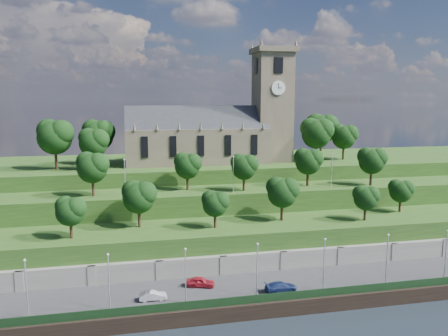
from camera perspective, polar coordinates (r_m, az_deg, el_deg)
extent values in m
plane|color=black|center=(63.39, 6.77, -18.77)|extent=(320.00, 320.00, 0.00)
cube|color=#2D2D30|center=(68.07, 5.13, -15.77)|extent=(160.00, 12.00, 2.00)
cube|color=black|center=(62.84, 6.81, -17.90)|extent=(160.00, 0.50, 2.20)
cube|color=#173418|center=(62.74, 6.64, -16.42)|extent=(160.00, 0.10, 1.20)
cube|color=slate|center=(72.77, 3.74, -12.78)|extent=(160.00, 2.00, 5.00)
cube|color=slate|center=(71.65, -25.08, -14.00)|extent=(1.20, 0.60, 5.00)
cube|color=slate|center=(70.00, -16.85, -14.07)|extent=(1.20, 0.60, 5.00)
cube|color=slate|center=(69.77, -8.40, -13.85)|extent=(1.20, 0.60, 5.00)
cube|color=slate|center=(70.95, -0.09, -13.35)|extent=(1.20, 0.60, 5.00)
cube|color=slate|center=(73.49, 7.76, -12.63)|extent=(1.20, 0.60, 5.00)
cube|color=slate|center=(77.24, 14.92, -11.76)|extent=(1.20, 0.60, 5.00)
cube|color=slate|center=(82.06, 21.29, -10.84)|extent=(1.20, 0.60, 5.00)
cube|color=slate|center=(87.75, 26.86, -9.92)|extent=(1.20, 0.60, 5.00)
cube|color=#234416|center=(77.68, 2.55, -10.17)|extent=(160.00, 12.00, 8.00)
cube|color=#234416|center=(87.30, 0.76, -6.62)|extent=(160.00, 10.00, 12.00)
cube|color=#234416|center=(106.97, -1.69, -2.89)|extent=(160.00, 32.00, 15.00)
cube|color=brown|center=(100.66, -3.56, 2.98)|extent=(32.00, 12.00, 8.00)
cube|color=#24262B|center=(100.33, -3.58, 5.25)|extent=(32.00, 10.18, 10.18)
cone|color=brown|center=(93.25, -11.63, 5.36)|extent=(0.70, 0.70, 1.80)
cone|color=brown|center=(93.39, -8.76, 5.45)|extent=(0.70, 0.70, 1.80)
cone|color=brown|center=(93.75, -5.90, 5.51)|extent=(0.70, 0.70, 1.80)
cone|color=brown|center=(94.35, -3.06, 5.57)|extent=(0.70, 0.70, 1.80)
cone|color=brown|center=(95.17, -0.27, 5.61)|extent=(0.70, 0.70, 1.80)
cone|color=brown|center=(96.21, 2.47, 5.64)|extent=(0.70, 0.70, 1.80)
cone|color=brown|center=(97.46, 5.14, 5.65)|extent=(0.70, 0.70, 1.80)
cube|color=black|center=(93.56, -10.32, 2.71)|extent=(1.40, 0.25, 4.50)
cube|color=black|center=(93.91, -6.66, 2.81)|extent=(1.40, 0.25, 4.50)
cube|color=black|center=(94.63, -3.03, 2.91)|extent=(1.40, 0.25, 4.50)
cube|color=black|center=(95.72, 0.52, 2.99)|extent=(1.40, 0.25, 4.50)
cube|color=black|center=(97.17, 3.99, 3.06)|extent=(1.40, 0.25, 4.50)
cube|color=brown|center=(104.25, 6.32, 7.83)|extent=(8.00, 8.00, 25.00)
cube|color=brown|center=(104.83, 6.45, 15.00)|extent=(9.20, 9.20, 1.20)
cone|color=brown|center=(100.00, 4.94, 16.02)|extent=(0.80, 0.80, 1.60)
cone|color=brown|center=(107.63, 3.67, 15.52)|extent=(0.80, 0.80, 1.60)
cone|color=brown|center=(102.55, 9.39, 15.75)|extent=(0.80, 0.80, 1.60)
cone|color=brown|center=(110.01, 7.84, 15.31)|extent=(0.80, 0.80, 1.60)
cube|color=black|center=(100.65, 7.16, 13.19)|extent=(2.00, 0.25, 3.50)
cube|color=black|center=(108.39, 5.73, 12.90)|extent=(2.00, 0.25, 3.50)
cube|color=black|center=(103.32, 4.21, 13.12)|extent=(0.25, 2.00, 3.50)
cube|color=black|center=(105.84, 8.57, 12.94)|extent=(0.25, 2.00, 3.50)
cylinder|color=white|center=(100.36, 7.11, 10.34)|extent=(3.20, 0.30, 3.20)
cylinder|color=white|center=(105.62, 8.53, 10.24)|extent=(0.30, 3.20, 3.20)
cube|color=black|center=(100.20, 7.15, 10.63)|extent=(0.12, 0.05, 1.10)
cube|color=black|center=(100.32, 7.36, 10.34)|extent=(0.80, 0.05, 0.12)
cylinder|color=black|center=(72.59, -19.33, -7.55)|extent=(0.49, 0.49, 2.87)
sphere|color=black|center=(71.88, -19.45, -5.42)|extent=(4.47, 4.47, 4.47)
sphere|color=black|center=(71.17, -18.81, -4.98)|extent=(3.35, 3.35, 3.35)
sphere|color=black|center=(72.32, -20.04, -4.64)|extent=(3.13, 3.13, 3.13)
cylinder|color=black|center=(75.69, -11.01, -6.30)|extent=(0.51, 0.51, 3.47)
sphere|color=black|center=(74.89, -11.09, -3.82)|extent=(5.40, 5.40, 5.40)
sphere|color=black|center=(74.21, -10.27, -3.28)|extent=(4.05, 4.05, 4.05)
sphere|color=black|center=(75.32, -11.84, -2.93)|extent=(3.78, 3.78, 3.78)
cylinder|color=black|center=(74.06, -1.17, -6.76)|extent=(0.48, 0.48, 2.75)
sphere|color=black|center=(73.39, -1.18, -4.76)|extent=(4.28, 4.28, 4.28)
sphere|color=black|center=(72.99, -0.46, -4.32)|extent=(3.21, 3.21, 3.21)
sphere|color=black|center=(73.57, -1.83, -4.05)|extent=(2.99, 2.99, 2.99)
cylinder|color=black|center=(79.01, 7.57, -5.60)|extent=(0.51, 0.51, 3.39)
sphere|color=black|center=(78.26, 7.62, -3.27)|extent=(5.27, 5.27, 5.27)
sphere|color=black|center=(77.96, 8.49, -2.75)|extent=(3.95, 3.95, 3.95)
sphere|color=black|center=(78.36, 6.84, -2.46)|extent=(3.69, 3.69, 3.69)
cylinder|color=black|center=(82.42, 17.93, -5.59)|extent=(0.48, 0.48, 2.72)
sphere|color=black|center=(81.82, 18.02, -3.80)|extent=(4.24, 4.24, 4.24)
sphere|color=black|center=(81.76, 18.70, -3.39)|extent=(3.18, 3.18, 3.18)
sphere|color=black|center=(81.74, 17.41, -3.18)|extent=(2.96, 2.96, 2.96)
cylinder|color=black|center=(90.72, 21.99, -4.49)|extent=(0.48, 0.48, 2.73)
sphere|color=black|center=(90.18, 22.09, -2.86)|extent=(4.24, 4.24, 4.24)
sphere|color=black|center=(90.19, 22.71, -2.49)|extent=(3.18, 3.18, 3.18)
sphere|color=black|center=(90.04, 21.54, -2.30)|extent=(2.97, 2.97, 2.97)
cylinder|color=black|center=(82.92, -16.73, -2.33)|extent=(0.52, 0.52, 3.50)
sphere|color=black|center=(82.35, -16.84, -0.02)|extent=(5.45, 5.45, 5.45)
sphere|color=black|center=(81.60, -16.13, 0.51)|extent=(4.08, 4.08, 4.08)
sphere|color=black|center=(82.95, -17.49, 0.77)|extent=(3.81, 3.81, 3.81)
cylinder|color=black|center=(85.18, -4.79, -1.81)|extent=(0.50, 0.50, 3.15)
sphere|color=black|center=(84.67, -4.81, 0.22)|extent=(4.90, 4.90, 4.90)
sphere|color=black|center=(84.20, -4.12, 0.68)|extent=(3.68, 3.68, 3.68)
sphere|color=black|center=(85.03, -5.45, 0.91)|extent=(3.43, 3.43, 3.43)
cylinder|color=black|center=(84.21, 2.61, -1.93)|extent=(0.50, 0.50, 3.10)
sphere|color=black|center=(83.70, 2.62, 0.08)|extent=(4.82, 4.82, 4.82)
sphere|color=black|center=(83.38, 3.35, 0.54)|extent=(3.61, 3.61, 3.61)
sphere|color=black|center=(83.93, 1.97, 0.77)|extent=(3.37, 3.37, 3.37)
cylinder|color=black|center=(90.45, 10.87, -1.25)|extent=(0.51, 0.51, 3.33)
sphere|color=black|center=(89.95, 10.93, 0.76)|extent=(5.18, 5.18, 5.18)
sphere|color=black|center=(89.78, 11.68, 1.23)|extent=(3.88, 3.88, 3.88)
sphere|color=black|center=(90.06, 10.26, 1.46)|extent=(3.62, 3.62, 3.62)
cylinder|color=black|center=(94.46, 18.63, -1.12)|extent=(0.51, 0.51, 3.37)
sphere|color=black|center=(93.98, 18.73, 0.83)|extent=(5.24, 5.24, 5.24)
sphere|color=black|center=(93.97, 19.47, 1.27)|extent=(3.93, 3.93, 3.93)
sphere|color=black|center=(93.95, 18.08, 1.50)|extent=(3.67, 3.67, 3.67)
cylinder|color=black|center=(97.16, -21.10, 1.15)|extent=(0.56, 0.56, 4.53)
sphere|color=black|center=(96.71, -21.24, 3.72)|extent=(7.04, 7.04, 7.04)
sphere|color=black|center=(95.72, -20.51, 4.35)|extent=(5.28, 5.28, 5.28)
sphere|color=black|center=(97.69, -21.92, 4.56)|extent=(4.93, 4.93, 4.93)
cylinder|color=black|center=(102.12, -16.04, 1.70)|extent=(0.55, 0.55, 4.34)
sphere|color=black|center=(101.70, -16.14, 4.05)|extent=(6.76, 6.76, 6.76)
sphere|color=black|center=(100.86, -15.42, 4.62)|extent=(5.07, 5.07, 5.07)
sphere|color=black|center=(102.54, -16.80, 4.81)|extent=(4.73, 4.73, 4.73)
cylinder|color=black|center=(94.28, -16.61, 0.91)|extent=(0.53, 0.53, 3.73)
sphere|color=black|center=(93.87, -16.70, 3.09)|extent=(5.80, 5.80, 5.80)
sphere|color=black|center=(93.12, -16.05, 3.61)|extent=(4.35, 4.35, 4.35)
sphere|color=black|center=(94.57, -17.31, 3.81)|extent=(4.06, 4.06, 4.06)
cylinder|color=black|center=(104.63, 11.90, 2.04)|extent=(0.56, 0.56, 4.41)
sphere|color=black|center=(104.22, 11.98, 4.37)|extent=(6.86, 6.86, 6.86)
sphere|color=black|center=(104.08, 12.84, 4.90)|extent=(5.15, 5.15, 5.15)
sphere|color=black|center=(104.43, 11.21, 5.15)|extent=(4.80, 4.80, 4.80)
cylinder|color=black|center=(113.82, 12.52, 2.64)|extent=(0.57, 0.57, 4.71)
sphere|color=black|center=(113.43, 12.60, 4.92)|extent=(7.33, 7.33, 7.33)
sphere|color=black|center=(113.32, 13.45, 5.45)|extent=(5.50, 5.50, 5.50)
sphere|color=black|center=(113.66, 11.84, 5.70)|extent=(5.13, 5.13, 5.13)
cylinder|color=black|center=(109.89, 15.31, 2.05)|extent=(0.52, 0.52, 3.71)
sphere|color=black|center=(109.54, 15.39, 3.91)|extent=(5.77, 5.77, 5.77)
sphere|color=black|center=(109.49, 16.08, 4.33)|extent=(4.32, 4.32, 4.32)
sphere|color=black|center=(109.63, 14.77, 4.54)|extent=(4.04, 4.04, 4.04)
cylinder|color=#B2B2B7|center=(61.92, -24.37, -14.32)|extent=(0.16, 0.16, 7.57)
sphere|color=silver|center=(60.54, -24.61, -10.90)|extent=(0.36, 0.36, 0.36)
cylinder|color=#B2B2B7|center=(60.50, -14.79, -14.35)|extent=(0.16, 0.16, 7.57)
sphere|color=silver|center=(59.09, -14.95, -10.86)|extent=(0.36, 0.36, 0.36)
cylinder|color=#B2B2B7|center=(60.72, -5.04, -13.99)|extent=(0.16, 0.16, 7.57)
sphere|color=silver|center=(59.31, -5.09, -10.51)|extent=(0.36, 0.36, 0.36)
cylinder|color=#B2B2B7|center=(62.56, 4.34, -13.27)|extent=(0.16, 0.16, 7.57)
sphere|color=silver|center=(61.19, 4.39, -9.88)|extent=(0.36, 0.36, 0.36)
cylinder|color=#B2B2B7|center=(65.88, 12.93, -12.31)|extent=(0.16, 0.16, 7.57)
sphere|color=silver|center=(64.58, 13.05, -9.07)|extent=(0.36, 0.36, 0.36)
cylinder|color=#B2B2B7|center=(70.48, 20.48, -11.23)|extent=(0.16, 0.16, 7.57)
sphere|color=silver|center=(69.27, 20.66, -8.19)|extent=(0.36, 0.36, 0.36)
cylinder|color=#B2B2B7|center=(76.11, 26.97, -10.15)|extent=(0.16, 0.16, 7.57)
sphere|color=silver|center=(74.99, 27.18, -7.32)|extent=(0.36, 0.36, 0.36)
cylinder|color=#B2B2B7|center=(80.35, -12.81, -1.38)|extent=(0.16, 0.16, 6.67)
sphere|color=silver|center=(79.82, -12.90, 1.06)|extent=(0.36, 0.36, 0.36)
cylinder|color=#B2B2B7|center=(82.39, 1.23, -0.91)|extent=(0.16, 0.16, 6.67)
sphere|color=silver|center=(81.88, 1.23, 1.48)|extent=(0.36, 0.36, 0.36)
cylinder|color=#B2B2B7|center=(89.01, 13.87, -0.43)|extent=(0.16, 0.16, 6.67)
sphere|color=silver|center=(88.53, 13.96, 1.78)|extent=(0.36, 0.36, 0.36)
imported|color=maroon|center=(66.80, -3.09, -14.62)|extent=(4.56, 2.90, 1.45)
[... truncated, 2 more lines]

